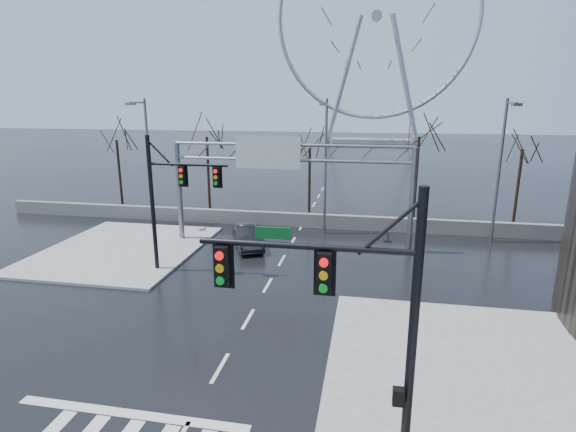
% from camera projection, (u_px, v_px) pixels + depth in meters
% --- Properties ---
extents(ground, '(260.00, 260.00, 0.00)m').
position_uv_depth(ground, '(220.00, 368.00, 17.06)').
color(ground, black).
rests_on(ground, ground).
extents(sidewalk_right_ext, '(12.00, 10.00, 0.15)m').
position_uv_depth(sidewalk_right_ext, '(487.00, 364.00, 17.17)').
color(sidewalk_right_ext, gray).
rests_on(sidewalk_right_ext, ground).
extents(sidewalk_far, '(10.00, 12.00, 0.15)m').
position_uv_depth(sidewalk_far, '(123.00, 249.00, 30.41)').
color(sidewalk_far, gray).
rests_on(sidewalk_far, ground).
extents(barrier_wall, '(52.00, 0.50, 1.10)m').
position_uv_depth(barrier_wall, '(301.00, 220.00, 35.95)').
color(barrier_wall, slate).
rests_on(barrier_wall, ground).
extents(signal_mast_near, '(5.52, 0.41, 8.00)m').
position_uv_depth(signal_mast_near, '(358.00, 309.00, 11.08)').
color(signal_mast_near, black).
rests_on(signal_mast_near, ground).
extents(signal_mast_far, '(4.72, 0.41, 8.00)m').
position_uv_depth(signal_mast_far, '(170.00, 192.00, 25.41)').
color(signal_mast_far, black).
rests_on(signal_mast_far, ground).
extents(sign_gantry, '(16.36, 0.40, 7.60)m').
position_uv_depth(sign_gantry, '(285.00, 172.00, 30.06)').
color(sign_gantry, slate).
rests_on(sign_gantry, ground).
extents(streetlight_left, '(0.50, 2.55, 10.00)m').
position_uv_depth(streetlight_left, '(146.00, 153.00, 34.99)').
color(streetlight_left, slate).
rests_on(streetlight_left, ground).
extents(streetlight_mid, '(0.50, 2.55, 10.00)m').
position_uv_depth(streetlight_mid, '(325.00, 157.00, 32.51)').
color(streetlight_mid, slate).
rests_on(streetlight_mid, ground).
extents(streetlight_right, '(0.50, 2.55, 10.00)m').
position_uv_depth(streetlight_right, '(502.00, 161.00, 30.39)').
color(streetlight_right, slate).
rests_on(streetlight_right, ground).
extents(tree_far_left, '(3.50, 3.50, 7.00)m').
position_uv_depth(tree_far_left, '(117.00, 148.00, 41.69)').
color(tree_far_left, black).
rests_on(tree_far_left, ground).
extents(tree_left, '(3.75, 3.75, 7.50)m').
position_uv_depth(tree_left, '(207.00, 146.00, 39.52)').
color(tree_left, black).
rests_on(tree_left, ground).
extents(tree_center, '(3.25, 3.25, 6.50)m').
position_uv_depth(tree_center, '(310.00, 156.00, 39.08)').
color(tree_center, black).
rests_on(tree_center, ground).
extents(tree_right, '(3.90, 3.90, 7.80)m').
position_uv_depth(tree_right, '(418.00, 147.00, 36.27)').
color(tree_right, black).
rests_on(tree_right, ground).
extents(tree_far_right, '(3.40, 3.40, 6.80)m').
position_uv_depth(tree_far_right, '(521.00, 158.00, 35.53)').
color(tree_far_right, black).
rests_on(tree_far_right, ground).
extents(ferris_wheel, '(45.00, 6.00, 50.91)m').
position_uv_depth(ferris_wheel, '(376.00, 25.00, 100.04)').
color(ferris_wheel, gray).
rests_on(ferris_wheel, ground).
extents(car, '(3.39, 4.91, 1.53)m').
position_uv_depth(car, '(248.00, 236.00, 30.93)').
color(car, black).
rests_on(car, ground).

